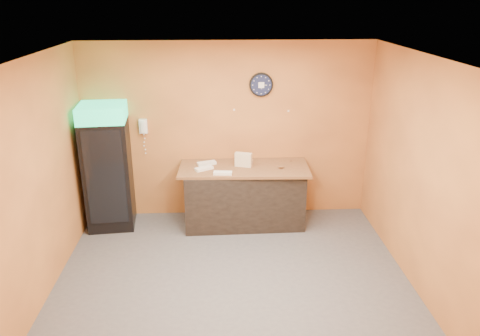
{
  "coord_description": "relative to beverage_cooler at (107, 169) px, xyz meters",
  "views": [
    {
      "loc": [
        -0.16,
        -5.11,
        3.44
      ],
      "look_at": [
        0.12,
        0.6,
        1.3
      ],
      "focal_mm": 35.0,
      "sensor_mm": 36.0,
      "label": 1
    }
  ],
  "objects": [
    {
      "name": "kitchen_tool",
      "position": [
        2.2,
        0.1,
        0.04
      ],
      "size": [
        0.06,
        0.06,
        0.06
      ],
      "primitive_type": "cylinder",
      "color": "silver",
      "rests_on": "butcher_paper"
    },
    {
      "name": "prep_counter",
      "position": [
        2.08,
        -0.01,
        -0.49
      ],
      "size": [
        1.84,
        0.85,
        0.91
      ],
      "primitive_type": "cube",
      "rotation": [
        0.0,
        0.0,
        0.02
      ],
      "color": "black",
      "rests_on": "floor"
    },
    {
      "name": "wall_phone",
      "position": [
        0.54,
        0.34,
        0.57
      ],
      "size": [
        0.12,
        0.11,
        0.22
      ],
      "color": "white",
      "rests_on": "back_wall"
    },
    {
      "name": "butcher_paper",
      "position": [
        2.08,
        -0.01,
        -0.01
      ],
      "size": [
        2.01,
        0.93,
        0.04
      ],
      "primitive_type": "cube",
      "rotation": [
        0.0,
        0.0,
        -0.04
      ],
      "color": "brown",
      "rests_on": "prep_counter"
    },
    {
      "name": "sub_roll_stack",
      "position": [
        2.07,
        0.01,
        0.11
      ],
      "size": [
        0.27,
        0.16,
        0.22
      ],
      "rotation": [
        0.0,
        0.0,
        -0.32
      ],
      "color": "beige",
      "rests_on": "butcher_paper"
    },
    {
      "name": "left_wall",
      "position": [
        -0.4,
        -1.61,
        0.46
      ],
      "size": [
        0.02,
        4.0,
        2.8
      ],
      "primitive_type": "cube",
      "color": "#CE7E3A",
      "rests_on": "floor"
    },
    {
      "name": "wrapped_sandwich_right",
      "position": [
        1.51,
        0.12,
        0.03
      ],
      "size": [
        0.31,
        0.2,
        0.04
      ],
      "primitive_type": "cube",
      "rotation": [
        0.0,
        0.0,
        0.34
      ],
      "color": "white",
      "rests_on": "butcher_paper"
    },
    {
      "name": "wall_clock",
      "position": [
        2.36,
        0.36,
        1.19
      ],
      "size": [
        0.37,
        0.06,
        0.37
      ],
      "color": "black",
      "rests_on": "back_wall"
    },
    {
      "name": "right_wall",
      "position": [
        4.1,
        -1.61,
        0.46
      ],
      "size": [
        0.02,
        4.0,
        2.8
      ],
      "primitive_type": "cube",
      "color": "#CE7E3A",
      "rests_on": "floor"
    },
    {
      "name": "ceiling",
      "position": [
        1.85,
        -1.61,
        1.86
      ],
      "size": [
        4.5,
        4.0,
        0.02
      ],
      "primitive_type": "cube",
      "color": "white",
      "rests_on": "back_wall"
    },
    {
      "name": "wrapped_sandwich_left",
      "position": [
        1.47,
        -0.11,
        0.02
      ],
      "size": [
        0.29,
        0.24,
        0.04
      ],
      "primitive_type": "cube",
      "rotation": [
        0.0,
        0.0,
        0.54
      ],
      "color": "white",
      "rests_on": "butcher_paper"
    },
    {
      "name": "beverage_cooler",
      "position": [
        0.0,
        0.0,
        0.0
      ],
      "size": [
        0.74,
        0.75,
        1.93
      ],
      "rotation": [
        0.0,
        0.0,
        0.09
      ],
      "color": "black",
      "rests_on": "floor"
    },
    {
      "name": "wrapped_sandwich_mid",
      "position": [
        1.75,
        -0.31,
        0.02
      ],
      "size": [
        0.28,
        0.13,
        0.04
      ],
      "primitive_type": "cube",
      "rotation": [
        0.0,
        0.0,
        -0.09
      ],
      "color": "white",
      "rests_on": "butcher_paper"
    },
    {
      "name": "back_wall",
      "position": [
        1.85,
        0.39,
        0.46
      ],
      "size": [
        4.5,
        0.02,
        2.8
      ],
      "primitive_type": "cube",
      "color": "#CE7E3A",
      "rests_on": "floor"
    },
    {
      "name": "floor",
      "position": [
        1.85,
        -1.61,
        -0.94
      ],
      "size": [
        4.5,
        4.5,
        0.0
      ],
      "primitive_type": "plane",
      "color": "#47474C",
      "rests_on": "ground"
    }
  ]
}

